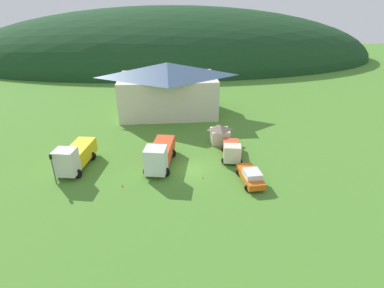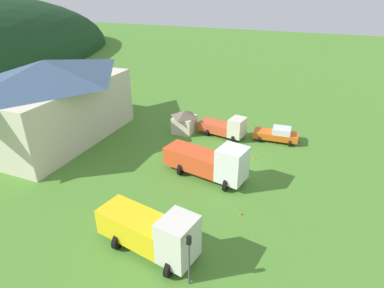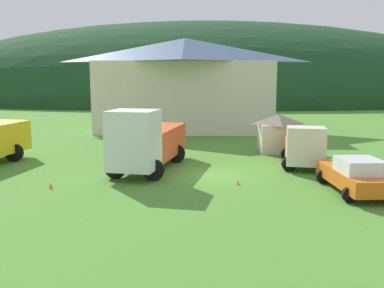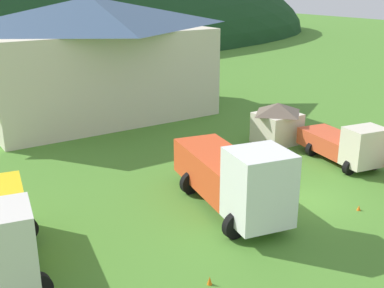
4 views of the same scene
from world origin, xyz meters
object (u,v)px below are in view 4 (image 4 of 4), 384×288
at_px(play_shed_cream, 277,122).
at_px(heavy_rig_white, 234,177).
at_px(traffic_cone_mid_row, 210,284).
at_px(light_truck_cream, 346,144).
at_px(depot_building, 93,56).
at_px(traffic_cone_near_pickup, 359,210).

height_order(play_shed_cream, heavy_rig_white, heavy_rig_white).
distance_m(play_shed_cream, traffic_cone_mid_row, 16.07).
distance_m(play_shed_cream, light_truck_cream, 4.95).
xyz_separation_m(depot_building, light_truck_cream, (7.53, -17.65, -3.38)).
bearing_deg(depot_building, play_shed_cream, -61.61).
bearing_deg(heavy_rig_white, light_truck_cream, 109.08).
bearing_deg(play_shed_cream, depot_building, 118.39).
distance_m(depot_building, play_shed_cream, 14.84).
bearing_deg(depot_building, light_truck_cream, -66.89).
bearing_deg(heavy_rig_white, play_shed_cream, 137.51).
height_order(play_shed_cream, traffic_cone_near_pickup, play_shed_cream).
height_order(heavy_rig_white, traffic_cone_near_pickup, heavy_rig_white).
bearing_deg(traffic_cone_mid_row, play_shed_cream, 39.02).
bearing_deg(light_truck_cream, traffic_cone_near_pickup, -34.42).
bearing_deg(traffic_cone_near_pickup, light_truck_cream, 45.99).
distance_m(light_truck_cream, traffic_cone_mid_row, 14.11).
bearing_deg(traffic_cone_near_pickup, traffic_cone_mid_row, -174.50).
xyz_separation_m(light_truck_cream, traffic_cone_near_pickup, (-4.18, -4.32, -1.16)).
relative_size(traffic_cone_near_pickup, traffic_cone_mid_row, 0.75).
height_order(heavy_rig_white, traffic_cone_mid_row, heavy_rig_white).
distance_m(depot_building, traffic_cone_near_pickup, 22.69).
height_order(heavy_rig_white, light_truck_cream, heavy_rig_white).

